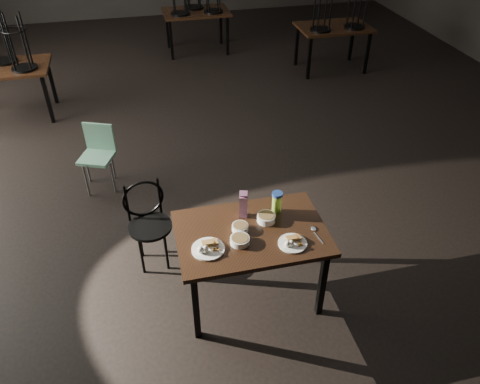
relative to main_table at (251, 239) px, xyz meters
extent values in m
plane|color=black|center=(0.42, 2.60, -0.67)|extent=(12.00, 12.00, 0.00)
cube|color=black|center=(0.00, 0.00, 0.06)|extent=(1.20, 0.80, 0.04)
cube|color=black|center=(-0.52, -0.32, -0.32)|extent=(0.05, 0.05, 0.71)
cube|color=black|center=(0.52, -0.32, -0.32)|extent=(0.05, 0.05, 0.71)
cube|color=black|center=(-0.52, 0.32, -0.32)|extent=(0.05, 0.05, 0.71)
cube|color=black|center=(0.52, 0.32, -0.32)|extent=(0.05, 0.05, 0.71)
cylinder|color=white|center=(-0.37, -0.13, 0.09)|extent=(0.25, 0.25, 0.02)
cube|color=olive|center=(-0.37, -0.09, 0.14)|extent=(0.09, 0.09, 0.04)
cube|color=olive|center=(-0.34, -0.09, 0.14)|extent=(0.11, 0.11, 0.03)
ellipsoid|color=white|center=(-0.43, -0.16, 0.12)|extent=(0.05, 0.05, 0.06)
ellipsoid|color=white|center=(-0.40, -0.16, 0.12)|extent=(0.05, 0.05, 0.06)
cylinder|color=white|center=(0.27, -0.21, 0.09)|extent=(0.22, 0.22, 0.01)
cube|color=olive|center=(0.28, -0.18, 0.13)|extent=(0.08, 0.08, 0.04)
cube|color=olive|center=(0.30, -0.18, 0.13)|extent=(0.09, 0.09, 0.03)
ellipsoid|color=white|center=(0.22, -0.24, 0.12)|extent=(0.04, 0.04, 0.05)
ellipsoid|color=white|center=(0.25, -0.24, 0.12)|extent=(0.04, 0.04, 0.05)
cylinder|color=white|center=(-0.08, 0.04, 0.10)|extent=(0.13, 0.13, 0.05)
cylinder|color=brown|center=(-0.08, 0.04, 0.12)|extent=(0.11, 0.11, 0.01)
cylinder|color=white|center=(0.15, 0.10, 0.11)|extent=(0.15, 0.15, 0.06)
cylinder|color=brown|center=(0.15, 0.10, 0.13)|extent=(0.13, 0.13, 0.01)
cylinder|color=white|center=(-0.12, -0.11, 0.10)|extent=(0.15, 0.15, 0.05)
cylinder|color=brown|center=(-0.12, -0.11, 0.12)|extent=(0.13, 0.13, 0.01)
cube|color=#861868|center=(-0.02, 0.20, 0.18)|extent=(0.08, 0.08, 0.21)
cube|color=#861868|center=(-0.02, 0.20, 0.31)|extent=(0.08, 0.08, 0.06)
cylinder|color=#97CC3C|center=(0.26, 0.19, 0.16)|extent=(0.09, 0.09, 0.17)
cylinder|color=navy|center=(0.26, 0.19, 0.26)|extent=(0.10, 0.10, 0.03)
ellipsoid|color=silver|center=(0.49, -0.08, 0.08)|extent=(0.05, 0.07, 0.01)
cube|color=silver|center=(0.49, -0.20, 0.08)|extent=(0.03, 0.14, 0.00)
cylinder|color=black|center=(-0.79, 0.60, -0.22)|extent=(0.40, 0.40, 0.03)
torus|color=black|center=(-0.82, 0.77, -0.03)|extent=(0.38, 0.09, 0.38)
cylinder|color=black|center=(-0.68, 0.71, -0.45)|extent=(0.03, 0.03, 0.45)
cylinder|color=black|center=(-0.90, 0.71, -0.45)|extent=(0.03, 0.03, 0.45)
cylinder|color=black|center=(-0.90, 0.49, -0.45)|extent=(0.03, 0.03, 0.45)
cylinder|color=black|center=(-0.68, 0.49, -0.45)|extent=(0.03, 0.03, 0.45)
cube|color=#76B794|center=(-1.28, 1.98, -0.27)|extent=(0.45, 0.45, 0.04)
cube|color=#76B794|center=(-1.22, 2.12, -0.09)|extent=(0.33, 0.16, 0.33)
cylinder|color=slate|center=(-1.43, 1.83, -0.47)|extent=(0.02, 0.02, 0.40)
cylinder|color=slate|center=(-1.14, 1.83, -0.47)|extent=(0.02, 0.02, 0.40)
cylinder|color=slate|center=(-1.43, 2.12, -0.47)|extent=(0.02, 0.02, 0.40)
cylinder|color=slate|center=(-1.14, 2.12, -0.47)|extent=(0.02, 0.02, 0.40)
cube|color=black|center=(-2.49, 4.07, 0.06)|extent=(1.20, 0.80, 0.04)
cube|color=black|center=(-1.97, 3.75, -0.32)|extent=(0.05, 0.05, 0.71)
cube|color=black|center=(-1.97, 4.39, -0.32)|extent=(0.05, 0.05, 0.71)
cylinder|color=black|center=(-2.19, 3.92, 0.09)|extent=(0.34, 0.34, 0.03)
torus|color=black|center=(-2.19, 3.92, 0.59)|extent=(0.32, 0.32, 0.02)
cylinder|color=black|center=(-2.10, 4.01, 0.46)|extent=(0.03, 0.03, 0.70)
cylinder|color=black|center=(-2.29, 4.01, 0.46)|extent=(0.03, 0.03, 0.70)
cylinder|color=black|center=(-2.29, 3.82, 0.46)|extent=(0.03, 0.03, 0.70)
cylinder|color=black|center=(-2.10, 3.82, 0.46)|extent=(0.03, 0.03, 0.70)
cylinder|color=black|center=(-2.49, 4.25, 0.09)|extent=(0.34, 0.34, 0.03)
cylinder|color=black|center=(-2.40, 4.34, 0.46)|extent=(0.03, 0.03, 0.70)
cylinder|color=black|center=(-2.40, 4.15, 0.46)|extent=(0.03, 0.03, 0.70)
cube|color=black|center=(2.62, 4.69, 0.06)|extent=(1.20, 0.80, 0.04)
cube|color=black|center=(2.10, 4.37, -0.32)|extent=(0.05, 0.05, 0.71)
cube|color=black|center=(3.14, 4.37, -0.32)|extent=(0.05, 0.05, 0.71)
cube|color=black|center=(2.10, 5.01, -0.32)|extent=(0.05, 0.05, 0.71)
cube|color=black|center=(3.14, 5.01, -0.32)|extent=(0.05, 0.05, 0.71)
cylinder|color=black|center=(2.32, 4.54, 0.09)|extent=(0.34, 0.34, 0.03)
cylinder|color=black|center=(2.42, 4.64, 0.46)|extent=(0.03, 0.03, 0.70)
cylinder|color=black|center=(2.22, 4.64, 0.46)|extent=(0.03, 0.03, 0.70)
cylinder|color=black|center=(2.22, 4.44, 0.46)|extent=(0.03, 0.03, 0.70)
cylinder|color=black|center=(2.42, 4.44, 0.46)|extent=(0.03, 0.03, 0.70)
cylinder|color=black|center=(2.92, 4.54, 0.09)|extent=(0.34, 0.34, 0.03)
cylinder|color=black|center=(3.02, 4.64, 0.46)|extent=(0.03, 0.03, 0.70)
cylinder|color=black|center=(2.82, 4.64, 0.46)|extent=(0.03, 0.03, 0.70)
cylinder|color=black|center=(2.82, 4.44, 0.46)|extent=(0.03, 0.03, 0.70)
cylinder|color=black|center=(3.02, 4.44, 0.46)|extent=(0.03, 0.03, 0.70)
cube|color=black|center=(0.50, 6.09, 0.06)|extent=(1.20, 0.80, 0.04)
cube|color=black|center=(-0.02, 5.77, -0.32)|extent=(0.05, 0.05, 0.71)
cube|color=black|center=(1.02, 5.77, -0.32)|extent=(0.05, 0.05, 0.71)
cube|color=black|center=(-0.02, 6.41, -0.32)|extent=(0.05, 0.05, 0.71)
cube|color=black|center=(1.02, 6.41, -0.32)|extent=(0.05, 0.05, 0.71)
cylinder|color=black|center=(0.20, 5.94, 0.09)|extent=(0.34, 0.34, 0.03)
cylinder|color=black|center=(0.80, 5.94, 0.09)|extent=(0.34, 0.34, 0.03)
cylinder|color=black|center=(0.50, 6.27, 0.09)|extent=(0.34, 0.34, 0.03)
camera|label=1|loc=(-0.72, -2.69, 2.56)|focal=35.00mm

